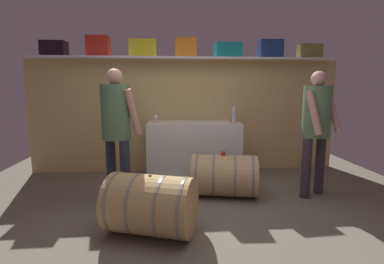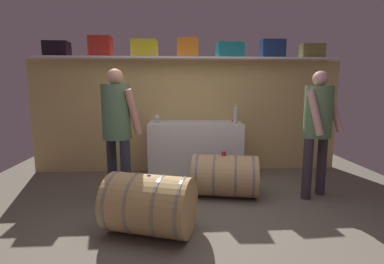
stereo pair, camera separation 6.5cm
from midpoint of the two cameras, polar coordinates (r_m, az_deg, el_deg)
name	(u,v)px [view 1 (the left image)]	position (r m, az deg, el deg)	size (l,w,h in m)	color
ground_plane	(194,204)	(3.83, -0.12, -14.02)	(6.55, 7.42, 0.02)	#676254
back_wall_panel	(186,116)	(5.14, -1.50, 3.10)	(5.35, 0.10, 1.93)	tan
high_shelf_board	(187,58)	(4.99, -1.45, 14.24)	(4.92, 0.40, 0.03)	silver
toolcase_black	(54,49)	(5.33, -25.77, 14.51)	(0.38, 0.26, 0.24)	black
toolcase_red	(98,47)	(5.13, -18.26, 15.65)	(0.35, 0.27, 0.32)	red
toolcase_yellow	(143,48)	(5.02, -10.04, 15.88)	(0.42, 0.20, 0.28)	yellow
toolcase_orange	(186,48)	(5.00, -1.60, 16.19)	(0.34, 0.28, 0.31)	orange
toolcase_teal	(228,50)	(5.09, 6.69, 15.65)	(0.44, 0.27, 0.24)	#157C83
toolcase_navy	(270,49)	(5.28, 14.77, 15.46)	(0.38, 0.25, 0.30)	navy
toolcase_olive	(309,51)	(5.53, 21.74, 14.50)	(0.39, 0.18, 0.24)	olive
work_cabinet	(193,149)	(4.84, -0.12, -3.40)	(1.51, 0.67, 0.91)	white
wine_bottle_clear	(234,115)	(4.59, 7.85, 3.37)	(0.07, 0.07, 0.33)	#B7C3BF
wine_glass	(156,118)	(4.74, -7.56, 2.83)	(0.07, 0.07, 0.12)	white
red_funnel	(233,119)	(4.89, 7.67, 2.61)	(0.11, 0.11, 0.09)	red
wine_barrel_near	(224,175)	(4.02, 5.88, -8.48)	(0.96, 0.72, 0.58)	tan
wine_barrel_far	(151,205)	(3.04, -8.72, -13.91)	(1.00, 0.84, 0.62)	tan
tasting_cup	(223,153)	(3.93, 5.65, -4.17)	(0.06, 0.06, 0.05)	red
winemaker_pouring	(117,122)	(3.78, -15.05, 1.95)	(0.52, 0.52, 1.70)	#292E3E
visitor_tasting	(317,121)	(4.17, 22.85, 2.02)	(0.56, 0.50, 1.68)	#342E36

